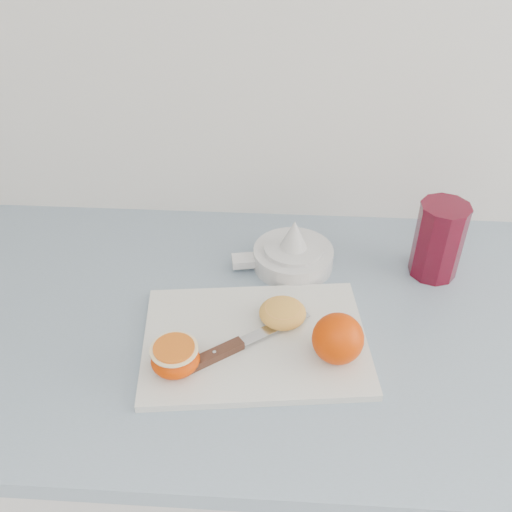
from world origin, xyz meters
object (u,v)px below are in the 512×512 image
object	(u,v)px
cutting_board	(255,340)
citrus_juicer	(292,254)
half_orange	(175,358)
counter	(333,473)
red_tumbler	(438,243)

from	to	relation	value
cutting_board	citrus_juicer	distance (m)	0.21
half_orange	citrus_juicer	distance (m)	0.31
counter	cutting_board	size ratio (longest dim) A/B	6.87
counter	red_tumbler	size ratio (longest dim) A/B	16.76
half_orange	citrus_juicer	world-z (taller)	citrus_juicer
cutting_board	red_tumbler	size ratio (longest dim) A/B	2.44
citrus_juicer	red_tumbler	xyz separation A→B (m)	(0.25, -0.00, 0.04)
counter	half_orange	distance (m)	0.56
counter	cutting_board	bearing A→B (deg)	-157.16
cutting_board	red_tumbler	bearing A→B (deg)	32.78
counter	cutting_board	xyz separation A→B (m)	(-0.16, -0.07, 0.45)
counter	citrus_juicer	distance (m)	0.50
citrus_juicer	red_tumbler	bearing A→B (deg)	-0.67
cutting_board	citrus_juicer	world-z (taller)	citrus_juicer
half_orange	citrus_juicer	size ratio (longest dim) A/B	0.39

